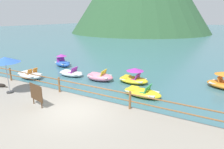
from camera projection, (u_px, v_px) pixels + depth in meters
ground_plane at (190, 40)px, 43.31m from camera, size 200.00×200.00×0.00m
promenade_dock at (39, 137)px, 7.85m from camera, size 28.00×8.00×0.40m
dock_railing at (91, 90)px, 10.78m from camera, size 23.92×0.12×0.95m
sign_board at (36, 93)px, 9.96m from camera, size 1.16×0.29×1.19m
beach_umbrella at (5, 60)px, 11.35m from camera, size 1.70×1.70×2.24m
dog_resting at (0, 85)px, 12.87m from camera, size 1.05×0.50×0.26m
pedal_boat_0 at (62, 62)px, 19.88m from camera, size 2.35×1.68×1.26m
pedal_boat_1 at (133, 78)px, 14.85m from camera, size 2.31×1.40×1.19m
pedal_boat_2 at (30, 75)px, 16.02m from camera, size 2.45×1.36×0.87m
pedal_boat_3 at (100, 77)px, 15.44m from camera, size 2.34×1.45×0.91m
pedal_boat_6 at (71, 73)px, 16.60m from camera, size 2.30×1.26×0.82m
pedal_boat_7 at (142, 92)px, 12.39m from camera, size 2.59×1.41×0.82m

